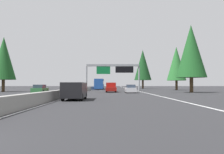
% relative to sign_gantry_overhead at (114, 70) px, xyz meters
% --- Properties ---
extents(ground_plane, '(320.00, 320.00, 0.00)m').
position_rel_sign_gantry_overhead_xyz_m(ground_plane, '(7.39, 6.04, -4.96)').
color(ground_plane, '#262628').
extents(median_barrier, '(180.00, 0.56, 0.90)m').
position_rel_sign_gantry_overhead_xyz_m(median_barrier, '(27.39, 6.34, -4.51)').
color(median_barrier, gray).
rests_on(median_barrier, ground).
extents(shoulder_stripe_right, '(160.00, 0.16, 0.01)m').
position_rel_sign_gantry_overhead_xyz_m(shoulder_stripe_right, '(17.39, -5.48, -4.96)').
color(shoulder_stripe_right, silver).
rests_on(shoulder_stripe_right, ground).
extents(shoulder_stripe_median, '(160.00, 0.16, 0.01)m').
position_rel_sign_gantry_overhead_xyz_m(shoulder_stripe_median, '(17.39, 5.79, -4.96)').
color(shoulder_stripe_median, silver).
rests_on(shoulder_stripe_median, ground).
extents(sign_gantry_overhead, '(0.50, 12.68, 6.23)m').
position_rel_sign_gantry_overhead_xyz_m(sign_gantry_overhead, '(0.00, 0.00, 0.00)').
color(sign_gantry_overhead, gray).
rests_on(sign_gantry_overhead, ground).
extents(minivan_far_center, '(5.00, 1.95, 1.69)m').
position_rel_sign_gantry_overhead_xyz_m(minivan_far_center, '(-33.94, 4.32, -4.01)').
color(minivan_far_center, black).
rests_on(minivan_far_center, ground).
extents(sedan_mid_right, '(4.40, 1.80, 1.47)m').
position_rel_sign_gantry_overhead_xyz_m(sedan_mid_right, '(-13.85, -2.80, -4.28)').
color(sedan_mid_right, silver).
rests_on(sedan_mid_right, ground).
extents(sedan_distant_b, '(4.40, 1.80, 1.47)m').
position_rel_sign_gantry_overhead_xyz_m(sedan_distant_b, '(-2.55, 0.65, -4.28)').
color(sedan_distant_b, silver).
rests_on(sedan_distant_b, ground).
extents(box_truck_near_center, '(8.50, 2.40, 2.95)m').
position_rel_sign_gantry_overhead_xyz_m(box_truck_near_center, '(31.12, 4.39, -3.35)').
color(box_truck_near_center, white).
rests_on(box_truck_near_center, ground).
extents(bus_mid_left, '(11.50, 2.55, 3.10)m').
position_rel_sign_gantry_overhead_xyz_m(bus_mid_left, '(16.96, 4.05, -3.25)').
color(bus_mid_left, '#1E4793').
rests_on(bus_mid_left, ground).
extents(pickup_distant_a, '(5.60, 2.00, 1.86)m').
position_rel_sign_gantry_overhead_xyz_m(pickup_distant_a, '(-9.82, 0.66, -4.05)').
color(pickup_distant_a, maroon).
rests_on(pickup_distant_a, ground).
extents(oncoming_near, '(4.40, 1.80, 1.47)m').
position_rel_sign_gantry_overhead_xyz_m(oncoming_near, '(-16.91, 12.47, -4.28)').
color(oncoming_near, '#2D6B38').
rests_on(oncoming_near, ground).
extents(oncoming_far, '(5.60, 2.00, 1.86)m').
position_rel_sign_gantry_overhead_xyz_m(oncoming_far, '(-8.38, 8.75, -4.05)').
color(oncoming_far, maroon).
rests_on(oncoming_far, ground).
extents(conifer_right_near, '(5.61, 5.61, 12.75)m').
position_rel_sign_gantry_overhead_xyz_m(conifer_right_near, '(-11.89, -14.37, 2.79)').
color(conifer_right_near, '#4C3823').
rests_on(conifer_right_near, ground).
extents(conifer_right_mid, '(5.12, 5.12, 11.64)m').
position_rel_sign_gantry_overhead_xyz_m(conifer_right_mid, '(8.39, -17.01, 2.11)').
color(conifer_right_mid, '#4C3823').
rests_on(conifer_right_mid, ground).
extents(conifer_right_far, '(6.11, 6.11, 13.89)m').
position_rel_sign_gantry_overhead_xyz_m(conifer_right_far, '(30.76, -10.94, 3.48)').
color(conifer_right_far, '#4C3823').
rests_on(conifer_right_far, ground).
extents(conifer_left_near, '(4.99, 4.99, 11.34)m').
position_rel_sign_gantry_overhead_xyz_m(conifer_left_near, '(-6.95, 22.77, 1.93)').
color(conifer_left_near, '#4C3823').
rests_on(conifer_left_near, ground).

